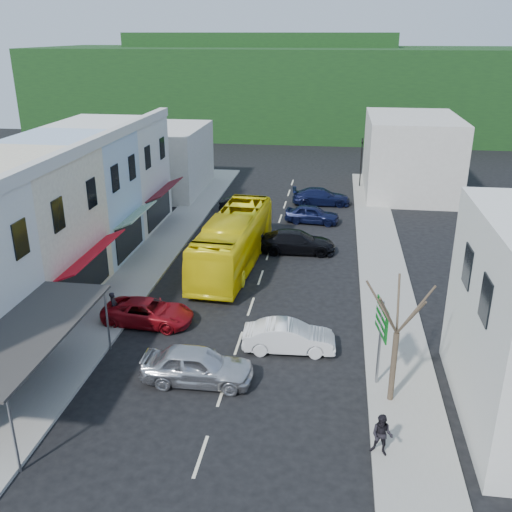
{
  "coord_description": "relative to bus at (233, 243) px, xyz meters",
  "views": [
    {
      "loc": [
        4.22,
        -23.78,
        14.03
      ],
      "look_at": [
        0.0,
        6.0,
        2.2
      ],
      "focal_mm": 40.0,
      "sensor_mm": 36.0,
      "label": 1
    }
  ],
  "objects": [
    {
      "name": "ground",
      "position": [
        2.0,
        -9.72,
        -1.55
      ],
      "size": [
        120.0,
        120.0,
        0.0
      ],
      "primitive_type": "plane",
      "color": "black",
      "rests_on": "ground"
    },
    {
      "name": "sidewalk_left",
      "position": [
        -5.5,
        0.28,
        -1.48
      ],
      "size": [
        3.0,
        52.0,
        0.15
      ],
      "primitive_type": "cube",
      "color": "gray",
      "rests_on": "ground"
    },
    {
      "name": "sidewalk_right",
      "position": [
        9.5,
        0.28,
        -1.48
      ],
      "size": [
        3.0,
        52.0,
        0.15
      ],
      "primitive_type": "cube",
      "color": "gray",
      "rests_on": "ground"
    },
    {
      "name": "shopfront_row",
      "position": [
        -10.5,
        -4.72,
        2.45
      ],
      "size": [
        8.25,
        30.0,
        8.0
      ],
      "color": "silver",
      "rests_on": "ground"
    },
    {
      "name": "distant_block_left",
      "position": [
        -10.0,
        17.28,
        1.45
      ],
      "size": [
        8.0,
        10.0,
        6.0
      ],
      "primitive_type": "cube",
      "color": "#B7B2A8",
      "rests_on": "ground"
    },
    {
      "name": "distant_block_right",
      "position": [
        13.0,
        20.28,
        1.95
      ],
      "size": [
        8.0,
        12.0,
        7.0
      ],
      "primitive_type": "cube",
      "color": "#B7B2A8",
      "rests_on": "ground"
    },
    {
      "name": "hillside",
      "position": [
        0.54,
        55.37,
        5.18
      ],
      "size": [
        80.0,
        26.0,
        14.0
      ],
      "color": "black",
      "rests_on": "ground"
    },
    {
      "name": "bus",
      "position": [
        0.0,
        0.0,
        0.0
      ],
      "size": [
        3.2,
        11.73,
        3.1
      ],
      "primitive_type": "imported",
      "rotation": [
        0.0,
        0.0,
        -0.06
      ],
      "color": "yellow",
      "rests_on": "ground"
    },
    {
      "name": "car_silver",
      "position": [
        0.81,
        -13.2,
        -0.85
      ],
      "size": [
        4.42,
        1.84,
        1.4
      ],
      "primitive_type": "imported",
      "rotation": [
        0.0,
        0.0,
        1.58
      ],
      "color": "silver",
      "rests_on": "ground"
    },
    {
      "name": "car_white",
      "position": [
        4.46,
        -10.05,
        -0.85
      ],
      "size": [
        4.5,
        2.06,
        1.4
      ],
      "primitive_type": "imported",
      "rotation": [
        0.0,
        0.0,
        1.63
      ],
      "color": "silver",
      "rests_on": "ground"
    },
    {
      "name": "car_red",
      "position": [
        -2.93,
        -8.4,
        -0.85
      ],
      "size": [
        4.7,
        2.17,
        1.4
      ],
      "primitive_type": "imported",
      "rotation": [
        0.0,
        0.0,
        1.51
      ],
      "color": "maroon",
      "rests_on": "ground"
    },
    {
      "name": "car_black_near",
      "position": [
        3.86,
        2.92,
        -0.85
      ],
      "size": [
        4.59,
        2.06,
        1.4
      ],
      "primitive_type": "imported",
      "rotation": [
        0.0,
        0.0,
        1.62
      ],
      "color": "black",
      "rests_on": "ground"
    },
    {
      "name": "car_navy_mid",
      "position": [
        4.58,
        9.53,
        -0.85
      ],
      "size": [
        4.57,
        2.28,
        1.4
      ],
      "primitive_type": "imported",
      "rotation": [
        0.0,
        0.0,
        1.46
      ],
      "color": "black",
      "rests_on": "ground"
    },
    {
      "name": "car_black_far",
      "position": [
        -1.24,
        11.6,
        -0.85
      ],
      "size": [
        4.48,
        2.0,
        1.4
      ],
      "primitive_type": "imported",
      "rotation": [
        0.0,
        0.0,
        1.53
      ],
      "color": "black",
      "rests_on": "ground"
    },
    {
      "name": "car_navy_far",
      "position": [
        5.1,
        14.76,
        -0.85
      ],
      "size": [
        4.64,
        2.22,
        1.4
      ],
      "primitive_type": "imported",
      "rotation": [
        0.0,
        0.0,
        1.66
      ],
      "color": "black",
      "rests_on": "ground"
    },
    {
      "name": "pedestrian_left",
      "position": [
        -4.73,
        -8.48,
        -0.55
      ],
      "size": [
        0.49,
        0.66,
        1.7
      ],
      "primitive_type": "imported",
      "rotation": [
        0.0,
        0.0,
        1.74
      ],
      "color": "black",
      "rests_on": "sidewalk_left"
    },
    {
      "name": "pedestrian_right",
      "position": [
        8.3,
        -16.86,
        -0.55
      ],
      "size": [
        0.8,
        0.62,
        1.7
      ],
      "primitive_type": "imported",
      "rotation": [
        0.0,
        0.0,
        -0.29
      ],
      "color": "black",
      "rests_on": "sidewalk_right"
    },
    {
      "name": "direction_sign",
      "position": [
        8.4,
        -12.4,
        0.44
      ],
      "size": [
        0.81,
        1.86,
        3.97
      ],
      "primitive_type": null,
      "rotation": [
        0.0,
        0.0,
        0.17
      ],
      "color": "#075F13",
      "rests_on": "ground"
    },
    {
      "name": "street_tree",
      "position": [
        8.89,
        -13.5,
        1.63
      ],
      "size": [
        2.03,
        2.03,
        6.36
      ],
      "primitive_type": null,
      "rotation": [
        0.0,
        0.0,
        0.01
      ],
      "color": "#3A2E22",
      "rests_on": "ground"
    },
    {
      "name": "traffic_signal",
      "position": [
        8.6,
        21.22,
        0.84
      ],
      "size": [
        0.63,
        1.04,
        4.79
      ],
      "primitive_type": null,
      "rotation": [
        0.0,
        0.0,
        3.06
      ],
      "color": "black",
      "rests_on": "ground"
    }
  ]
}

